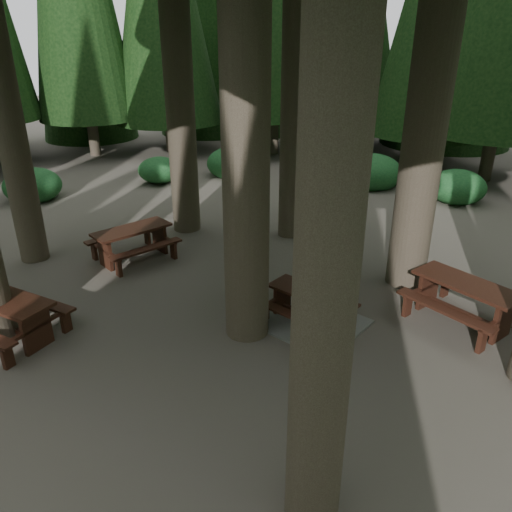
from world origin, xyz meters
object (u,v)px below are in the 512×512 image
Objects in this scene: picnic_table_c at (308,312)px; picnic_table_d at (465,296)px; picnic_table_e at (6,312)px; picnic_table_b at (133,239)px.

picnic_table_c is 3.17m from picnic_table_d.
picnic_table_e is (-6.70, -5.99, -0.02)m from picnic_table_d.
picnic_table_b is 4.01m from picnic_table_e.
picnic_table_c is at bearing -78.42° from picnic_table_b.
picnic_table_c is 5.86m from picnic_table_e.
picnic_table_e reaches higher than picnic_table_c.
picnic_table_e is at bearing -134.02° from picnic_table_c.
picnic_table_c is at bearing 33.45° from picnic_table_e.
picnic_table_d reaches higher than picnic_table_c.
picnic_table_c is 0.91× the size of picnic_table_d.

